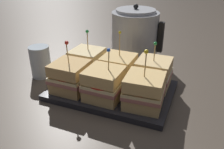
{
  "coord_description": "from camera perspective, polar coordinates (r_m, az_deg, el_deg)",
  "views": [
    {
      "loc": [
        0.25,
        -0.61,
        0.4
      ],
      "look_at": [
        0.0,
        0.0,
        0.07
      ],
      "focal_mm": 38.0,
      "sensor_mm": 36.0,
      "label": 1
    }
  ],
  "objects": [
    {
      "name": "ground_plane",
      "position": [
        0.77,
        0.0,
        -4.42
      ],
      "size": [
        6.0,
        6.0,
        0.0
      ],
      "primitive_type": "plane",
      "color": "#4C4238"
    },
    {
      "name": "sandwich_back_center",
      "position": [
        0.79,
        1.64,
        1.47
      ],
      "size": [
        0.11,
        0.11,
        0.17
      ],
      "color": "tan",
      "rests_on": "serving_platter"
    },
    {
      "name": "sandwich_back_left",
      "position": [
        0.83,
        -5.96,
        2.9
      ],
      "size": [
        0.11,
        0.11,
        0.16
      ],
      "color": "beige",
      "rests_on": "serving_platter"
    },
    {
      "name": "sandwich_front_left",
      "position": [
        0.74,
        -9.99,
        -0.53
      ],
      "size": [
        0.11,
        0.11,
        0.16
      ],
      "color": "tan",
      "rests_on": "serving_platter"
    },
    {
      "name": "sandwich_front_right",
      "position": [
        0.66,
        7.74,
        -3.95
      ],
      "size": [
        0.11,
        0.11,
        0.17
      ],
      "color": "tan",
      "rests_on": "serving_platter"
    },
    {
      "name": "serving_platter",
      "position": [
        0.77,
        0.0,
        -3.85
      ],
      "size": [
        0.38,
        0.26,
        0.02
      ],
      "color": "#232328",
      "rests_on": "ground_plane"
    },
    {
      "name": "drinking_glass",
      "position": [
        0.89,
        -16.84,
        2.98
      ],
      "size": [
        0.07,
        0.07,
        0.11
      ],
      "color": "silver",
      "rests_on": "ground_plane"
    },
    {
      "name": "sandwich_back_right",
      "position": [
        0.76,
        9.91,
        0.23
      ],
      "size": [
        0.11,
        0.11,
        0.15
      ],
      "color": "#DBB77A",
      "rests_on": "serving_platter"
    },
    {
      "name": "kettle_steel",
      "position": [
        0.99,
        5.51,
        9.32
      ],
      "size": [
        0.21,
        0.19,
        0.23
      ],
      "color": "#B7BABF",
      "rests_on": "ground_plane"
    },
    {
      "name": "sandwich_front_center",
      "position": [
        0.69,
        -1.75,
        -2.33
      ],
      "size": [
        0.11,
        0.11,
        0.15
      ],
      "color": "tan",
      "rests_on": "serving_platter"
    }
  ]
}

